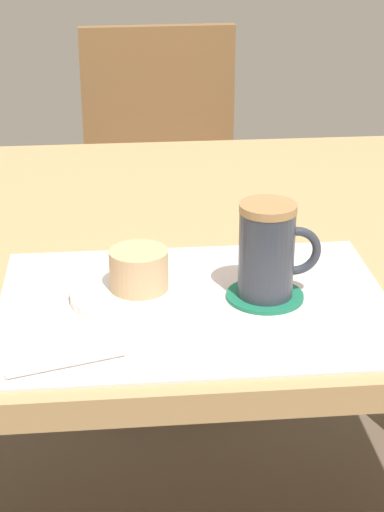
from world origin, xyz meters
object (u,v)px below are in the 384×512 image
object	(u,v)px
coffee_mug	(269,250)
pastry_plate	(140,292)
wooden_chair	(164,187)
pastry	(139,269)
dining_table	(206,270)

from	to	relation	value
coffee_mug	pastry_plate	bearing A→B (deg)	173.59
pastry_plate	wooden_chair	bearing A→B (deg)	84.77
pastry_plate	pastry	size ratio (longest dim) A/B	2.37
wooden_chair	coffee_mug	distance (m)	1.12
pastry	coffee_mug	xyz separation A→B (m)	(0.16, -0.02, 0.03)
pastry_plate	pastry	xyz separation A→B (m)	(0.00, 0.00, 0.03)
pastry_plate	pastry	distance (m)	0.03
pastry_plate	pastry	world-z (taller)	pastry
wooden_chair	pastry	size ratio (longest dim) A/B	11.64
wooden_chair	pastry_plate	xyz separation A→B (m)	(-0.10, -1.06, 0.24)
dining_table	coffee_mug	xyz separation A→B (m)	(0.05, -0.25, 0.14)
wooden_chair	coffee_mug	world-z (taller)	wooden_chair
dining_table	coffee_mug	distance (m)	0.29
wooden_chair	dining_table	bearing A→B (deg)	88.99
wooden_chair	coffee_mug	size ratio (longest dim) A/B	7.12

